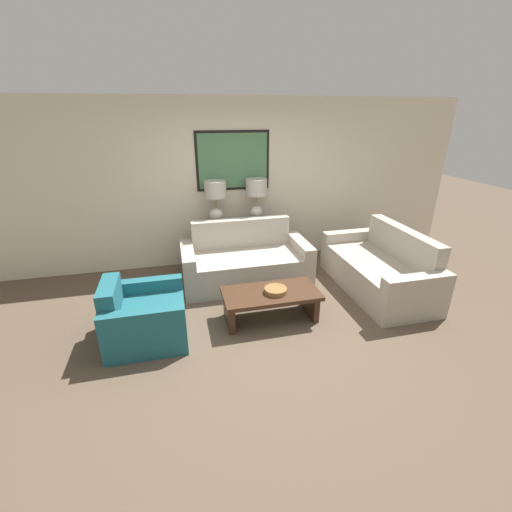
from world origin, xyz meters
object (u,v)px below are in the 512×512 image
at_px(couch_by_back_wall, 245,263).
at_px(decorative_bowl, 276,290).
at_px(console_table, 237,243).
at_px(table_lamp_right, 256,194).
at_px(table_lamp_left, 216,196).
at_px(armchair_near_back_wall, 144,318).
at_px(coffee_table, 271,299).
at_px(couch_by_side, 379,270).

height_order(couch_by_back_wall, decorative_bowl, couch_by_back_wall).
relative_size(console_table, table_lamp_right, 1.82).
distance_m(table_lamp_left, armchair_near_back_wall, 2.30).
height_order(console_table, table_lamp_right, table_lamp_right).
distance_m(console_table, table_lamp_left, 0.88).
relative_size(coffee_table, armchair_near_back_wall, 1.37).
bearing_deg(couch_by_back_wall, decorative_bowl, -83.27).
xyz_separation_m(table_lamp_right, couch_by_back_wall, (-0.33, -0.65, -0.90)).
distance_m(couch_by_side, coffee_table, 1.81).
xyz_separation_m(couch_by_side, armchair_near_back_wall, (-3.27, -0.44, -0.03)).
height_order(console_table, decorative_bowl, console_table).
xyz_separation_m(couch_by_back_wall, decorative_bowl, (0.13, -1.14, 0.12)).
relative_size(console_table, decorative_bowl, 4.46).
bearing_deg(table_lamp_left, armchair_near_back_wall, -121.49).
height_order(table_lamp_right, couch_by_side, table_lamp_right).
distance_m(couch_by_back_wall, couch_by_side, 1.98).
bearing_deg(coffee_table, table_lamp_left, 103.25).
bearing_deg(console_table, couch_by_side, -36.25).
distance_m(coffee_table, decorative_bowl, 0.14).
distance_m(console_table, coffee_table, 1.76).
bearing_deg(armchair_near_back_wall, table_lamp_right, 45.58).
relative_size(console_table, coffee_table, 1.04).
distance_m(table_lamp_left, couch_by_back_wall, 1.16).
bearing_deg(decorative_bowl, console_table, 94.31).
distance_m(couch_by_back_wall, decorative_bowl, 1.16).
relative_size(couch_by_side, coffee_table, 1.59).
height_order(couch_by_side, armchair_near_back_wall, couch_by_side).
height_order(console_table, armchair_near_back_wall, console_table).
bearing_deg(couch_by_back_wall, couch_by_side, -20.96).
xyz_separation_m(console_table, couch_by_side, (1.84, -1.35, -0.08)).
distance_m(console_table, couch_by_back_wall, 0.65).
xyz_separation_m(couch_by_back_wall, armchair_near_back_wall, (-1.43, -1.15, -0.03)).
height_order(table_lamp_right, decorative_bowl, table_lamp_right).
height_order(console_table, table_lamp_left, table_lamp_left).
height_order(decorative_bowl, armchair_near_back_wall, armchair_near_back_wall).
height_order(console_table, couch_by_side, couch_by_side).
relative_size(table_lamp_right, armchair_near_back_wall, 0.78).
bearing_deg(decorative_bowl, couch_by_back_wall, 96.73).
bearing_deg(armchair_near_back_wall, couch_by_back_wall, 38.79).
relative_size(console_table, couch_by_side, 0.65).
relative_size(couch_by_back_wall, armchair_near_back_wall, 2.18).
bearing_deg(coffee_table, couch_by_back_wall, 94.32).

